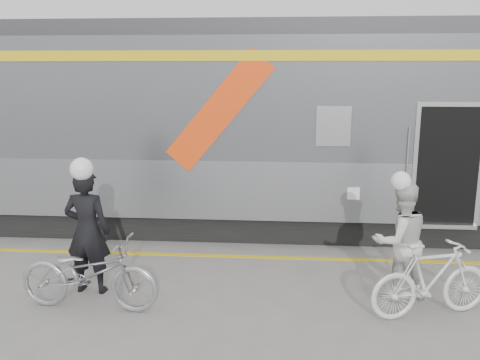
# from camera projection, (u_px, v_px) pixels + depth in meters

# --- Properties ---
(ground) EXTENTS (90.00, 90.00, 0.00)m
(ground) POSITION_uv_depth(u_px,v_px,m) (228.00, 314.00, 6.82)
(ground) COLOR slate
(ground) RESTS_ON ground
(train) EXTENTS (24.00, 3.17, 4.10)m
(train) POSITION_uv_depth(u_px,v_px,m) (316.00, 128.00, 10.36)
(train) COLOR black
(train) RESTS_ON ground
(safety_strip) EXTENTS (24.00, 0.12, 0.01)m
(safety_strip) POSITION_uv_depth(u_px,v_px,m) (240.00, 256.00, 8.91)
(safety_strip) COLOR gold
(safety_strip) RESTS_ON ground
(man) EXTENTS (0.70, 0.48, 1.85)m
(man) POSITION_uv_depth(u_px,v_px,m) (88.00, 231.00, 7.34)
(man) COLOR black
(man) RESTS_ON ground
(bicycle_left) EXTENTS (1.98, 0.80, 1.02)m
(bicycle_left) POSITION_uv_depth(u_px,v_px,m) (89.00, 274.00, 6.88)
(bicycle_left) COLOR #999BA0
(bicycle_left) RESTS_ON ground
(woman) EXTENTS (0.98, 0.86, 1.70)m
(woman) POSITION_uv_depth(u_px,v_px,m) (400.00, 241.00, 7.15)
(woman) COLOR beige
(woman) RESTS_ON ground
(bicycle_right) EXTENTS (1.78, 0.98, 1.03)m
(bicycle_right) POSITION_uv_depth(u_px,v_px,m) (431.00, 280.00, 6.67)
(bicycle_right) COLOR silver
(bicycle_right) RESTS_ON ground
(helmet_man) EXTENTS (0.32, 0.32, 0.32)m
(helmet_man) POSITION_uv_depth(u_px,v_px,m) (83.00, 157.00, 7.11)
(helmet_man) COLOR white
(helmet_man) RESTS_ON man
(helmet_woman) EXTENTS (0.27, 0.27, 0.27)m
(helmet_woman) POSITION_uv_depth(u_px,v_px,m) (405.00, 173.00, 6.94)
(helmet_woman) COLOR white
(helmet_woman) RESTS_ON woman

